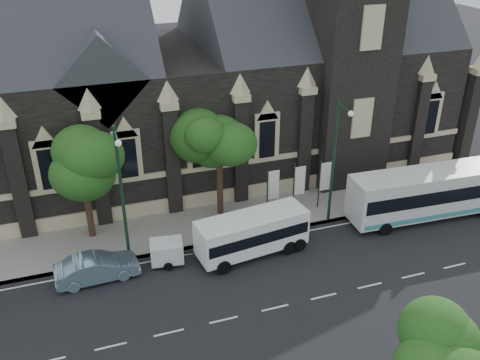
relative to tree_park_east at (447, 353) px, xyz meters
name	(u,v)px	position (x,y,z in m)	size (l,w,h in m)	color
ground	(224,320)	(-6.18, 9.32, -4.62)	(160.00, 160.00, 0.00)	black
sidewalk	(183,228)	(-6.18, 18.82, -4.54)	(80.00, 5.00, 0.15)	gray
museum	(214,71)	(-1.06, 28.10, 3.55)	(40.00, 17.70, 29.90)	black
tree_park_east	(447,353)	(0.00, 0.00, 0.00)	(3.40, 3.40, 6.28)	black
tree_walk_right	(221,139)	(-2.96, 20.04, 1.20)	(4.08, 4.08, 7.80)	black
tree_walk_left	(84,158)	(-11.97, 20.03, 1.12)	(3.91, 3.91, 7.64)	black
street_lamp_near	(335,156)	(3.82, 16.42, 0.49)	(0.36, 1.88, 9.00)	#163220
street_lamp_mid	(122,189)	(-10.18, 16.42, 0.49)	(0.36, 1.88, 9.00)	#163220
banner_flag_left	(271,188)	(0.11, 18.32, -2.24)	(0.90, 0.10, 4.00)	#163220
banner_flag_center	(298,184)	(2.11, 18.32, -2.24)	(0.90, 0.10, 4.00)	#163220
banner_flag_right	(323,180)	(4.11, 18.32, -2.24)	(0.90, 0.10, 4.00)	#163220
tour_coach	(434,192)	(11.04, 14.84, -2.65)	(12.50, 3.31, 3.62)	silver
shuttle_bus	(252,232)	(-2.62, 14.64, -3.03)	(7.36, 3.31, 2.75)	white
box_trailer	(167,251)	(-7.99, 15.35, -3.75)	(2.95, 1.74, 1.54)	silver
sedan	(97,268)	(-12.23, 15.11, -3.81)	(1.71, 4.90, 1.61)	#6F8FA1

